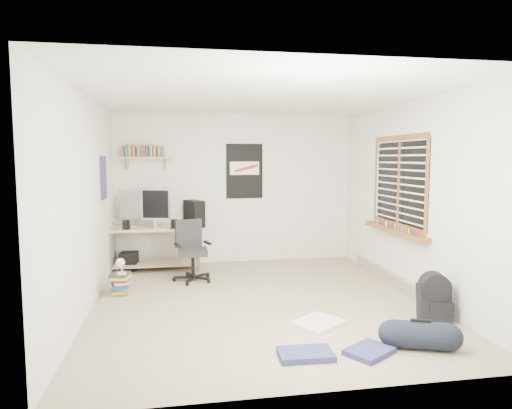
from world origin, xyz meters
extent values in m
cube|color=gray|center=(0.00, 0.00, -0.01)|extent=(4.00, 4.50, 0.01)
cube|color=white|center=(0.00, 0.00, 2.50)|extent=(4.00, 4.50, 0.01)
cube|color=silver|center=(0.00, 2.25, 1.25)|extent=(4.00, 0.01, 2.50)
cube|color=silver|center=(-2.00, 0.00, 1.25)|extent=(0.01, 4.50, 2.50)
cube|color=silver|center=(2.00, 0.00, 1.25)|extent=(0.01, 4.50, 2.50)
cube|color=#CFB98F|center=(-1.33, 1.89, 0.36)|extent=(1.56, 1.01, 0.66)
cube|color=#9C9CA1|center=(-1.69, 1.98, 0.88)|extent=(0.41, 0.24, 0.45)
cube|color=#B5B5BA|center=(-1.32, 1.79, 0.90)|extent=(0.46, 0.20, 0.49)
cube|color=black|center=(-0.71, 2.00, 0.87)|extent=(0.35, 0.45, 0.43)
cube|color=black|center=(-1.25, 1.76, 0.67)|extent=(0.42, 0.23, 0.02)
cube|color=black|center=(-1.75, 1.66, 0.75)|extent=(0.10, 0.10, 0.18)
cube|color=black|center=(-1.03, 1.63, 0.74)|extent=(0.11, 0.11, 0.18)
cube|color=#242426|center=(-0.77, 1.12, 0.49)|extent=(0.71, 0.71, 0.88)
cube|color=tan|center=(-1.45, 2.14, 1.78)|extent=(0.80, 0.22, 0.24)
cube|color=black|center=(0.15, 2.23, 1.55)|extent=(0.62, 0.03, 0.92)
cube|color=navy|center=(-1.99, 1.20, 1.50)|extent=(0.02, 0.42, 0.60)
cube|color=brown|center=(1.95, 0.30, 1.45)|extent=(0.10, 1.50, 1.26)
cube|color=#B7B2A8|center=(1.96, 0.30, 0.09)|extent=(0.08, 2.50, 0.18)
cube|color=black|center=(1.75, -1.00, 0.20)|extent=(0.38, 0.33, 0.43)
cylinder|color=black|center=(1.23, -1.64, 0.14)|extent=(0.33, 0.33, 0.51)
cube|color=silver|center=(0.49, -0.89, 0.02)|extent=(0.64, 0.62, 0.04)
cube|color=navy|center=(0.13, -1.63, 0.03)|extent=(0.50, 0.33, 0.05)
cube|color=navy|center=(0.72, -1.67, 0.03)|extent=(0.52, 0.48, 0.05)
cube|color=brown|center=(-1.72, 0.57, 0.15)|extent=(0.58, 0.52, 0.34)
cube|color=white|center=(-1.70, 0.55, 0.38)|extent=(0.19, 0.24, 0.21)
cube|color=black|center=(-1.75, 1.93, 0.14)|extent=(0.29, 0.29, 0.29)
camera|label=1|loc=(-0.98, -5.41, 1.77)|focal=32.00mm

